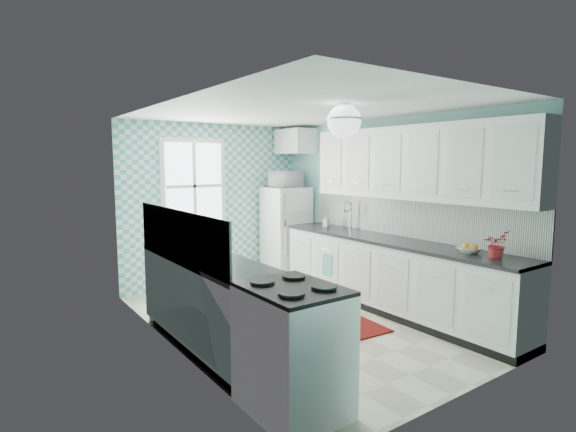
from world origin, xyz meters
TOP-DOWN VIEW (x-y plane):
  - floor at (0.00, 0.00)m, footprint 3.00×4.40m
  - ceiling at (0.00, 0.00)m, footprint 3.00×4.40m
  - wall_back at (0.00, 2.21)m, footprint 3.00×0.02m
  - wall_front at (0.00, -2.21)m, footprint 3.00×0.02m
  - wall_left at (-1.51, 0.00)m, footprint 0.02×4.40m
  - wall_right at (1.51, 0.00)m, footprint 0.02×4.40m
  - accent_wall at (0.00, 2.19)m, footprint 3.00×0.01m
  - window at (-0.35, 2.16)m, footprint 1.04×0.05m
  - backsplash_right at (1.49, -0.40)m, footprint 0.02×3.60m
  - backsplash_left at (-1.49, -0.07)m, footprint 0.02×2.15m
  - upper_cabinets_right at (1.33, -0.60)m, footprint 0.33×3.20m
  - upper_cabinet_fridge at (1.30, 1.83)m, footprint 0.40×0.74m
  - ceiling_light at (0.00, -0.80)m, footprint 0.34×0.34m
  - base_cabinets_right at (1.20, -0.40)m, footprint 0.60×3.60m
  - countertop_right at (1.19, -0.40)m, footprint 0.63×3.60m
  - base_cabinets_left at (-1.20, -0.07)m, footprint 0.60×2.15m
  - countertop_left at (-1.19, -0.07)m, footprint 0.63×2.15m
  - fridge at (1.11, 1.80)m, footprint 0.65×0.65m
  - stove at (-1.20, -1.57)m, footprint 0.64×0.80m
  - sink at (1.20, 0.55)m, footprint 0.54×0.45m
  - rug at (0.32, -0.34)m, footprint 0.87×1.19m
  - dish_towel at (0.89, 0.48)m, footprint 0.09×0.20m
  - fruit_bowl at (1.20, -1.49)m, footprint 0.27×0.27m
  - potted_plant at (1.20, -1.79)m, footprint 0.29×0.26m
  - soap_bottle at (1.25, 0.95)m, footprint 0.10×0.10m
  - microwave at (1.11, 1.80)m, footprint 0.49×0.34m

SIDE VIEW (x-z plane):
  - floor at x=0.00m, z-range -0.02..0.00m
  - rug at x=0.32m, z-range 0.00..0.02m
  - base_cabinets_right at x=1.20m, z-range 0.00..0.90m
  - base_cabinets_left at x=-1.20m, z-range 0.00..0.90m
  - dish_towel at x=0.89m, z-range 0.33..0.63m
  - stove at x=-1.20m, z-range 0.02..0.99m
  - fridge at x=1.11m, z-range 0.00..1.50m
  - countertop_right at x=1.19m, z-range 0.90..0.94m
  - countertop_left at x=-1.19m, z-range 0.90..0.94m
  - sink at x=1.20m, z-range 0.66..1.20m
  - fruit_bowl at x=1.20m, z-range 0.94..1.00m
  - soap_bottle at x=1.25m, z-range 0.94..1.11m
  - potted_plant at x=1.20m, z-range 0.94..1.22m
  - backsplash_right at x=1.49m, z-range 0.94..1.45m
  - backsplash_left at x=-1.49m, z-range 0.94..1.45m
  - wall_back at x=0.00m, z-range 0.00..2.50m
  - wall_front at x=0.00m, z-range 0.00..2.50m
  - wall_left at x=-1.51m, z-range 0.00..2.50m
  - wall_right at x=1.51m, z-range 0.00..2.50m
  - accent_wall at x=0.00m, z-range 0.00..2.50m
  - window at x=-0.35m, z-range 0.83..2.27m
  - microwave at x=1.11m, z-range 1.50..1.77m
  - upper_cabinets_right at x=1.33m, z-range 1.45..2.35m
  - upper_cabinet_fridge at x=1.30m, z-range 2.05..2.45m
  - ceiling_light at x=0.00m, z-range 2.15..2.50m
  - ceiling at x=0.00m, z-range 2.50..2.52m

